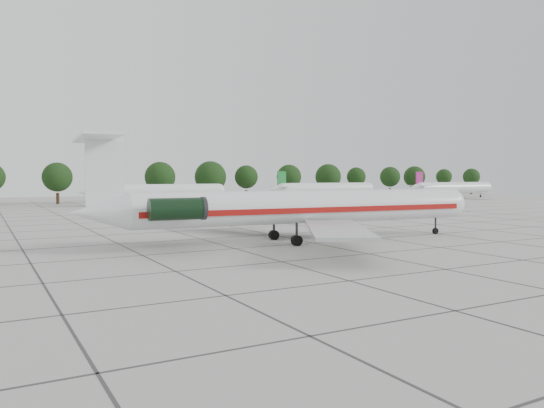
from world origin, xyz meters
The scene contains 7 objects.
ground centered at (0.00, 0.00, 0.00)m, with size 260.00×260.00×0.00m, color #A7A7A0.
apron_joints centered at (0.00, 15.00, 0.01)m, with size 170.00×170.00×0.02m, color #383838.
main_airliner centered at (-1.58, 1.43, 3.34)m, with size 40.32×31.60×9.45m.
bg_airliner_c centered at (6.87, 70.18, 2.91)m, with size 28.24×27.20×7.40m.
bg_airliner_d centered at (51.47, 71.75, 2.91)m, with size 28.24×27.20×7.40m.
bg_airliner_e centered at (91.47, 65.83, 2.91)m, with size 28.24×27.20×7.40m.
tree_line centered at (-11.68, 85.00, 5.98)m, with size 249.86×8.44×10.22m.
Camera 1 is at (-27.15, -41.00, 6.23)m, focal length 35.00 mm.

